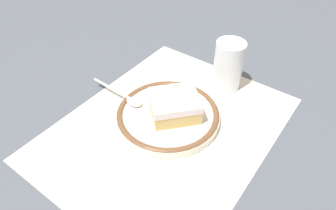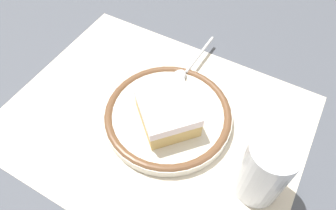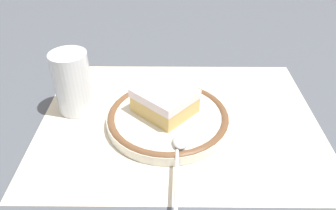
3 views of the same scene
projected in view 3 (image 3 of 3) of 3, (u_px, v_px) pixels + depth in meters
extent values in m
plane|color=#4C515B|center=(179.00, 119.00, 0.55)|extent=(2.40, 2.40, 0.00)
cube|color=beige|center=(179.00, 119.00, 0.55)|extent=(0.45, 0.35, 0.00)
cylinder|color=silver|center=(168.00, 119.00, 0.54)|extent=(0.20, 0.20, 0.02)
torus|color=brown|center=(168.00, 117.00, 0.54)|extent=(0.20, 0.20, 0.01)
cube|color=#DBB76B|center=(165.00, 103.00, 0.54)|extent=(0.11, 0.11, 0.03)
cube|color=white|center=(165.00, 92.00, 0.53)|extent=(0.11, 0.11, 0.01)
ellipsoid|color=silver|center=(177.00, 141.00, 0.48)|extent=(0.02, 0.04, 0.01)
cylinder|color=silver|center=(176.00, 178.00, 0.42)|extent=(0.01, 0.10, 0.01)
cylinder|color=silver|center=(73.00, 82.00, 0.55)|extent=(0.06, 0.06, 0.10)
cylinder|color=#B7722D|center=(74.00, 91.00, 0.56)|extent=(0.05, 0.05, 0.07)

